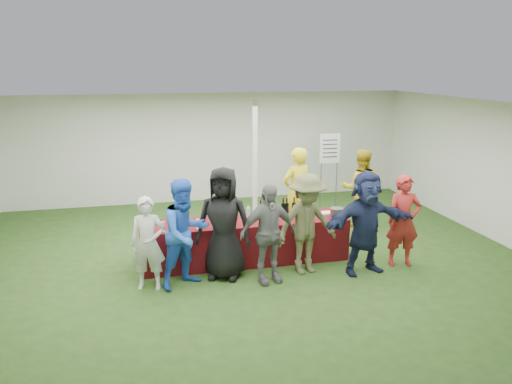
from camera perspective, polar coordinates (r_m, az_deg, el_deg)
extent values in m
plane|color=#284719|center=(9.15, -1.46, -7.32)|extent=(60.00, 60.00, 0.00)
plane|color=white|center=(12.60, -5.23, 5.09)|extent=(10.00, 0.00, 10.00)
plane|color=white|center=(5.08, 7.81, -9.46)|extent=(10.00, 0.00, 10.00)
plane|color=white|center=(10.88, 25.24, 2.25)|extent=(0.00, 8.00, 8.00)
plane|color=white|center=(8.52, -1.58, 9.79)|extent=(10.00, 10.00, 0.00)
cylinder|color=silver|center=(9.98, -0.11, 2.66)|extent=(0.10, 0.10, 2.70)
cube|color=#5E0E12|center=(8.80, -1.27, -5.60)|extent=(3.60, 0.80, 0.75)
cylinder|color=black|center=(8.82, 0.53, -2.23)|extent=(0.07, 0.07, 0.22)
cylinder|color=black|center=(8.78, 0.54, -1.30)|extent=(0.03, 0.03, 0.08)
cylinder|color=maroon|center=(8.76, 0.54, -0.97)|extent=(0.03, 0.03, 0.02)
cylinder|color=black|center=(8.90, 1.15, -2.09)|extent=(0.07, 0.07, 0.22)
cylinder|color=black|center=(8.85, 1.15, -1.16)|extent=(0.03, 0.03, 0.08)
cylinder|color=maroon|center=(8.84, 1.15, -0.83)|extent=(0.03, 0.03, 0.02)
cylinder|color=black|center=(8.90, 2.06, -2.09)|extent=(0.07, 0.07, 0.22)
cylinder|color=black|center=(8.86, 2.07, -1.16)|extent=(0.03, 0.03, 0.08)
cylinder|color=maroon|center=(8.84, 2.07, -0.83)|extent=(0.03, 0.03, 0.02)
cylinder|color=black|center=(8.96, 3.12, -1.98)|extent=(0.07, 0.07, 0.22)
cylinder|color=black|center=(8.92, 3.13, -1.06)|extent=(0.03, 0.03, 0.08)
cylinder|color=maroon|center=(8.91, 3.14, -0.73)|extent=(0.03, 0.03, 0.02)
cylinder|color=black|center=(8.97, 3.54, -1.97)|extent=(0.07, 0.07, 0.22)
cylinder|color=black|center=(8.93, 3.55, -1.05)|extent=(0.03, 0.03, 0.08)
cylinder|color=maroon|center=(8.91, 3.56, -0.72)|extent=(0.03, 0.03, 0.02)
cylinder|color=black|center=(9.01, 4.35, -1.92)|extent=(0.07, 0.07, 0.22)
cylinder|color=black|center=(8.97, 4.37, -1.00)|extent=(0.03, 0.03, 0.08)
cylinder|color=maroon|center=(8.95, 4.37, -0.67)|extent=(0.03, 0.03, 0.02)
cylinder|color=silver|center=(8.27, -10.54, -4.43)|extent=(0.06, 0.06, 0.00)
cylinder|color=silver|center=(8.25, -10.55, -4.17)|extent=(0.01, 0.01, 0.07)
cylinder|color=silver|center=(8.23, -10.58, -3.65)|extent=(0.06, 0.06, 0.08)
cylinder|color=#3F0607|center=(8.24, -10.57, -3.85)|extent=(0.05, 0.05, 0.02)
cylinder|color=silver|center=(8.26, -8.30, -4.36)|extent=(0.06, 0.06, 0.00)
cylinder|color=silver|center=(8.24, -8.31, -4.10)|extent=(0.01, 0.01, 0.07)
cylinder|color=silver|center=(8.22, -8.33, -3.58)|extent=(0.06, 0.06, 0.08)
cylinder|color=silver|center=(8.32, -6.65, -4.16)|extent=(0.06, 0.06, 0.00)
cylinder|color=silver|center=(8.31, -6.66, -3.90)|extent=(0.01, 0.01, 0.07)
cylinder|color=silver|center=(8.28, -6.67, -3.37)|extent=(0.06, 0.06, 0.08)
cylinder|color=#3F0607|center=(8.29, -6.67, -3.57)|extent=(0.05, 0.05, 0.02)
cylinder|color=silver|center=(8.36, -2.59, -3.97)|extent=(0.06, 0.06, 0.00)
cylinder|color=silver|center=(8.35, -2.59, -3.72)|extent=(0.01, 0.01, 0.07)
cylinder|color=silver|center=(8.32, -2.60, -3.19)|extent=(0.06, 0.06, 0.08)
cylinder|color=#3F0607|center=(8.33, -2.59, -3.39)|extent=(0.05, 0.05, 0.02)
cylinder|color=silver|center=(8.74, -0.89, -2.46)|extent=(0.07, 0.07, 0.20)
cylinder|color=silver|center=(8.71, -0.90, -1.73)|extent=(0.03, 0.03, 0.03)
cube|color=white|center=(9.14, 7.99, -2.40)|extent=(0.25, 0.18, 0.03)
cylinder|color=slate|center=(8.91, 9.20, -2.38)|extent=(0.24, 0.24, 0.18)
cylinder|color=slate|center=(12.06, 7.40, 0.71)|extent=(0.02, 0.02, 1.10)
cylinder|color=slate|center=(12.20, 9.16, 0.81)|extent=(0.02, 0.02, 1.10)
cube|color=white|center=(11.95, 8.44, 4.96)|extent=(0.50, 0.02, 0.70)
cube|color=black|center=(11.90, 8.50, 5.89)|extent=(0.36, 0.01, 0.02)
cube|color=black|center=(11.92, 8.49, 5.42)|extent=(0.36, 0.01, 0.02)
cube|color=black|center=(11.93, 8.47, 4.94)|extent=(0.36, 0.01, 0.02)
cube|color=black|center=(11.95, 8.45, 4.47)|extent=(0.36, 0.01, 0.02)
cube|color=black|center=(11.97, 8.43, 4.00)|extent=(0.36, 0.01, 0.02)
imported|color=yellow|center=(9.95, 4.67, -0.05)|extent=(0.76, 0.62, 1.81)
imported|color=gold|center=(10.78, 11.83, 0.43)|extent=(0.97, 0.85, 1.67)
imported|color=beige|center=(7.82, -12.24, -5.79)|extent=(0.59, 0.44, 1.47)
imported|color=blue|center=(7.79, -8.06, -4.69)|extent=(1.04, 0.97, 1.72)
imported|color=black|center=(8.01, -3.72, -3.59)|extent=(1.05, 0.88, 1.83)
imported|color=slate|center=(7.85, 1.37, -4.78)|extent=(1.00, 0.56, 1.61)
imported|color=brown|center=(8.23, 5.82, -3.68)|extent=(1.19, 0.83, 1.68)
imported|color=#182040|center=(8.38, 12.42, -3.43)|extent=(1.67, 0.73, 1.74)
imported|color=maroon|center=(8.87, 16.50, -3.19)|extent=(0.63, 0.47, 1.59)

